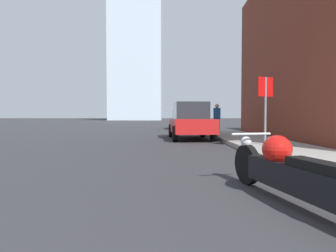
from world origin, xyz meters
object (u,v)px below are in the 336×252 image
parked_car_red (191,121)px  parked_car_blue (182,120)px  pedestrian (217,118)px  stop_sign (266,99)px  motorcycle (291,172)px

parked_car_red → parked_car_blue: size_ratio=1.02×
pedestrian → parked_car_blue: bearing=101.8°
parked_car_blue → pedestrian: pedestrian is taller
parked_car_blue → stop_sign: size_ratio=1.87×
parked_car_red → pedestrian: 2.90m
parked_car_red → stop_sign: (2.02, -3.85, 0.76)m
motorcycle → parked_car_blue: 19.03m
parked_car_red → stop_sign: size_ratio=1.90×
parked_car_red → motorcycle: bearing=-90.9°
motorcycle → pedestrian: (1.27, 11.41, 0.57)m
motorcycle → pedestrian: pedestrian is taller
stop_sign → pedestrian: size_ratio=1.33×
stop_sign → motorcycle: bearing=-107.4°
stop_sign → pedestrian: 6.27m
pedestrian → motorcycle: bearing=-96.4°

